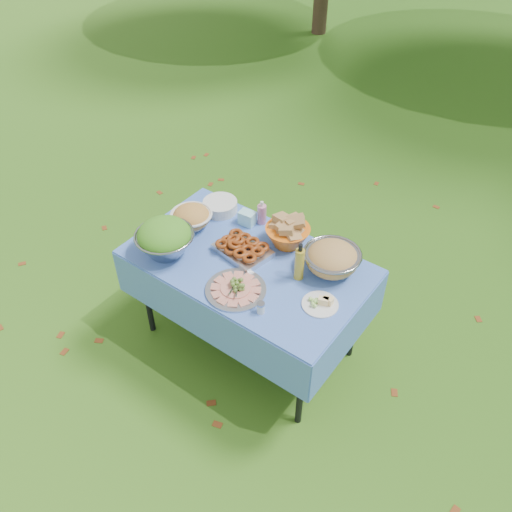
{
  "coord_description": "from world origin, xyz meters",
  "views": [
    {
      "loc": [
        1.49,
        -1.93,
        2.97
      ],
      "look_at": [
        0.06,
        0.0,
        0.83
      ],
      "focal_mm": 38.0,
      "sensor_mm": 36.0,
      "label": 1
    }
  ],
  "objects": [
    {
      "name": "oil_bottle",
      "position": [
        0.33,
        0.06,
        0.89
      ],
      "size": [
        0.07,
        0.07,
        0.25
      ],
      "primitive_type": "cylinder",
      "rotation": [
        0.0,
        0.0,
        0.36
      ],
      "color": "gold",
      "rests_on": "picnic_table"
    },
    {
      "name": "bread_bowl",
      "position": [
        0.1,
        0.28,
        0.86
      ],
      "size": [
        0.36,
        0.36,
        0.19
      ],
      "primitive_type": null,
      "rotation": [
        0.0,
        0.0,
        -0.32
      ],
      "color": "orange",
      "rests_on": "picnic_table"
    },
    {
      "name": "sanitizer_bottle",
      "position": [
        -0.15,
        0.36,
        0.84
      ],
      "size": [
        0.07,
        0.07,
        0.17
      ],
      "primitive_type": "cylinder",
      "rotation": [
        0.0,
        0.0,
        0.13
      ],
      "color": "#CB769D",
      "rests_on": "picnic_table"
    },
    {
      "name": "cheese_plate",
      "position": [
        0.55,
        -0.05,
        0.79
      ],
      "size": [
        0.23,
        0.23,
        0.06
      ],
      "primitive_type": "cylinder",
      "rotation": [
        0.0,
        0.0,
        0.12
      ],
      "color": "silver",
      "rests_on": "picnic_table"
    },
    {
      "name": "charcuterie_platter",
      "position": [
        0.1,
        -0.24,
        0.8
      ],
      "size": [
        0.37,
        0.37,
        0.08
      ],
      "primitive_type": "cylinder",
      "rotation": [
        0.0,
        0.0,
        -0.06
      ],
      "color": "#AAADB2",
      "rests_on": "picnic_table"
    },
    {
      "name": "ground",
      "position": [
        0.0,
        0.0,
        0.0
      ],
      "size": [
        80.0,
        80.0,
        0.0
      ],
      "primitive_type": "plane",
      "color": "#143C0A",
      "rests_on": "ground"
    },
    {
      "name": "plate_stack",
      "position": [
        -0.46,
        0.29,
        0.8
      ],
      "size": [
        0.3,
        0.3,
        0.08
      ],
      "primitive_type": "cylinder",
      "rotation": [
        0.0,
        0.0,
        -0.37
      ],
      "color": "silver",
      "rests_on": "picnic_table"
    },
    {
      "name": "fried_tray",
      "position": [
        -0.07,
        0.04,
        0.8
      ],
      "size": [
        0.37,
        0.29,
        0.08
      ],
      "primitive_type": "cube",
      "rotation": [
        0.0,
        0.0,
        -0.17
      ],
      "color": "#B7B7BC",
      "rests_on": "picnic_table"
    },
    {
      "name": "shaker",
      "position": [
        0.31,
        -0.29,
        0.8
      ],
      "size": [
        0.06,
        0.06,
        0.07
      ],
      "primitive_type": "cylinder",
      "rotation": [
        0.0,
        0.0,
        0.39
      ],
      "color": "silver",
      "rests_on": "picnic_table"
    },
    {
      "name": "salad_bowl",
      "position": [
        -0.45,
        -0.24,
        0.88
      ],
      "size": [
        0.43,
        0.43,
        0.24
      ],
      "primitive_type": null,
      "rotation": [
        0.0,
        0.0,
        0.21
      ],
      "color": "gray",
      "rests_on": "picnic_table"
    },
    {
      "name": "wipes_box",
      "position": [
        -0.22,
        0.29,
        0.81
      ],
      "size": [
        0.11,
        0.08,
        0.09
      ],
      "primitive_type": "cube",
      "rotation": [
        0.0,
        0.0,
        0.09
      ],
      "color": "#9AE7EF",
      "rests_on": "picnic_table"
    },
    {
      "name": "pasta_bowl_steel",
      "position": [
        0.45,
        0.23,
        0.85
      ],
      "size": [
        0.39,
        0.39,
        0.18
      ],
      "primitive_type": null,
      "rotation": [
        0.0,
        0.0,
        0.15
      ],
      "color": "gray",
      "rests_on": "picnic_table"
    },
    {
      "name": "picnic_table",
      "position": [
        0.0,
        0.0,
        0.38
      ],
      "size": [
        1.46,
        0.86,
        0.76
      ],
      "primitive_type": "cube",
      "color": "#83BCFB",
      "rests_on": "ground"
    },
    {
      "name": "pasta_bowl_white",
      "position": [
        -0.5,
        0.06,
        0.84
      ],
      "size": [
        0.33,
        0.33,
        0.15
      ],
      "primitive_type": null,
      "rotation": [
        0.0,
        0.0,
        -0.28
      ],
      "color": "silver",
      "rests_on": "picnic_table"
    }
  ]
}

